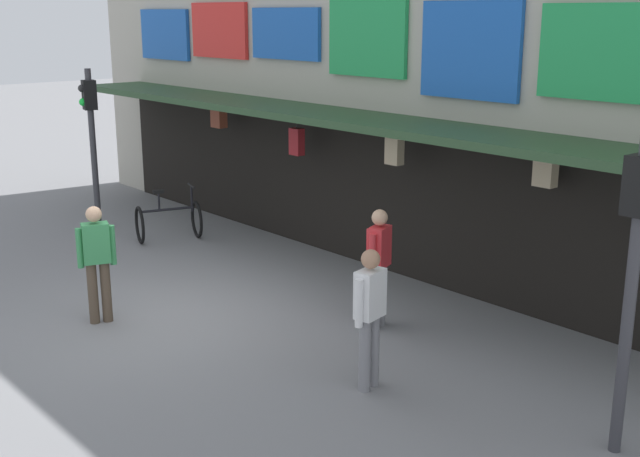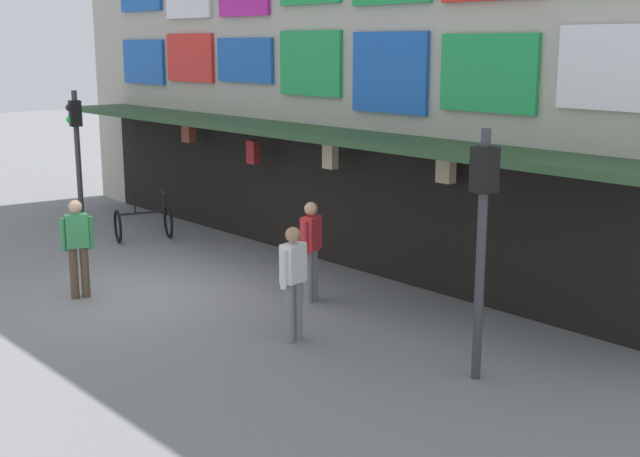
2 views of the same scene
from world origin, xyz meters
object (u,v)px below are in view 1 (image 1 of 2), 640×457
at_px(bicycle_parked, 169,220).
at_px(pedestrian_in_green, 379,262).
at_px(traffic_light_far, 636,245).
at_px(pedestrian_in_red, 370,311).
at_px(pedestrian_in_white, 97,258).
at_px(traffic_light_near, 91,124).

xyz_separation_m(bicycle_parked, pedestrian_in_green, (5.74, -0.13, 0.55)).
bearing_deg(bicycle_parked, traffic_light_far, -4.04).
relative_size(pedestrian_in_red, pedestrian_in_white, 1.00).
relative_size(traffic_light_near, pedestrian_in_red, 1.90).
bearing_deg(pedestrian_in_green, pedestrian_in_red, -48.46).
distance_m(traffic_light_far, pedestrian_in_green, 4.09).
xyz_separation_m(traffic_light_near, pedestrian_in_red, (8.56, -0.86, -1.19)).
distance_m(traffic_light_near, pedestrian_in_red, 8.68).
distance_m(traffic_light_far, bicycle_parked, 9.80).
xyz_separation_m(pedestrian_in_green, pedestrian_in_white, (-2.71, -2.80, 0.00)).
xyz_separation_m(traffic_light_far, pedestrian_in_white, (-6.59, -2.26, -1.19)).
height_order(traffic_light_near, pedestrian_in_white, traffic_light_near).
relative_size(traffic_light_near, traffic_light_far, 1.00).
distance_m(traffic_light_near, pedestrian_in_white, 5.24).
height_order(traffic_light_near, pedestrian_in_red, traffic_light_near).
bearing_deg(pedestrian_in_white, bicycle_parked, 135.90).
distance_m(traffic_light_far, pedestrian_in_white, 7.06).
height_order(pedestrian_in_green, pedestrian_in_white, same).
relative_size(pedestrian_in_green, pedestrian_in_red, 1.00).
relative_size(traffic_light_near, bicycle_parked, 2.41).
xyz_separation_m(traffic_light_near, pedestrian_in_white, (4.59, -2.24, -1.19)).
bearing_deg(traffic_light_far, bicycle_parked, 175.96).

